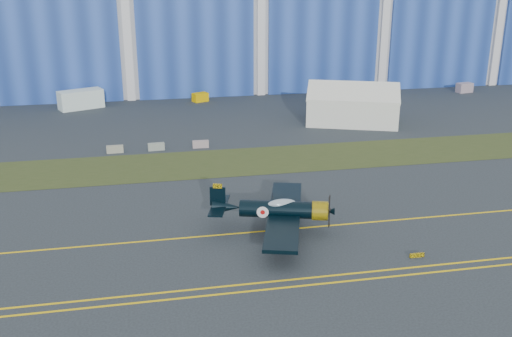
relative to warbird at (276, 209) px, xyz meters
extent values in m
plane|color=#2B3339|center=(-12.19, 5.20, -2.05)|extent=(260.00, 260.00, 0.00)
cube|color=#475128|center=(-12.19, 19.20, -2.03)|extent=(260.00, 10.00, 0.02)
cube|color=#203F93|center=(-12.19, 54.40, 7.95)|extent=(220.00, 0.60, 20.00)
cube|color=yellow|center=(-12.19, 0.20, -2.04)|extent=(200.00, 0.20, 0.02)
cube|color=yellow|center=(-12.19, -9.30, -2.04)|extent=(80.00, 0.20, 0.02)
cube|color=yellow|center=(-12.19, -8.30, -2.04)|extent=(80.00, 0.20, 0.02)
cube|color=yellow|center=(9.81, -6.80, -1.88)|extent=(1.20, 0.15, 0.35)
cube|color=white|center=(-19.95, 49.97, -0.60)|extent=(7.22, 5.06, 2.91)
cube|color=#EBB600|center=(-1.06, 51.26, -1.35)|extent=(2.82, 2.33, 1.42)
cube|color=#9A8997|center=(45.47, 49.42, -1.22)|extent=(3.00, 1.99, 1.66)
cube|color=gray|center=(-14.19, 25.45, -1.60)|extent=(2.01, 0.64, 0.90)
cube|color=gray|center=(-9.24, 25.55, -1.60)|extent=(2.03, 0.73, 0.90)
cube|color=#9D8D8F|center=(-3.78, 25.54, -1.60)|extent=(2.03, 0.69, 0.90)
camera|label=1|loc=(-10.79, -45.72, 20.09)|focal=42.00mm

